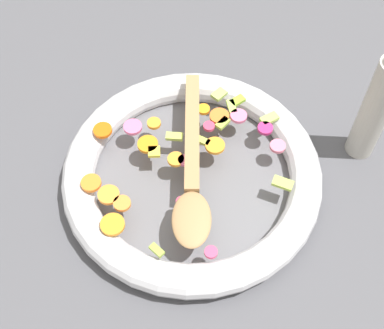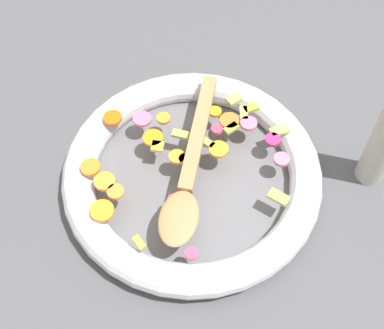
# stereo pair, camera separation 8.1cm
# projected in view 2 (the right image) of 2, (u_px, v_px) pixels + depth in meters

# --- Properties ---
(ground_plane) EXTENTS (4.00, 4.00, 0.00)m
(ground_plane) POSITION_uv_depth(u_px,v_px,m) (192.00, 182.00, 0.85)
(ground_plane) COLOR #4C4C51
(skillet) EXTENTS (0.40, 0.40, 0.05)m
(skillet) POSITION_uv_depth(u_px,v_px,m) (192.00, 174.00, 0.83)
(skillet) COLOR slate
(skillet) RESTS_ON ground_plane
(chopped_vegetables) EXTENTS (0.30, 0.34, 0.01)m
(chopped_vegetables) POSITION_uv_depth(u_px,v_px,m) (183.00, 154.00, 0.82)
(chopped_vegetables) COLOR orange
(chopped_vegetables) RESTS_ON skillet
(wooden_spoon) EXTENTS (0.25, 0.24, 0.01)m
(wooden_spoon) POSITION_uv_depth(u_px,v_px,m) (189.00, 173.00, 0.79)
(wooden_spoon) COLOR #A87F51
(wooden_spoon) RESTS_ON chopped_vegetables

